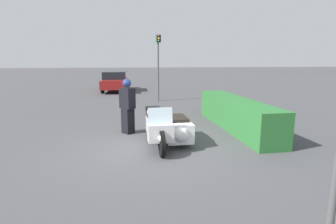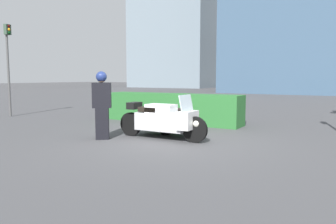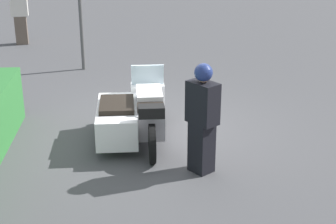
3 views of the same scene
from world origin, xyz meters
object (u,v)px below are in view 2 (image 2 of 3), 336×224
object	(u,v)px
officer_rider	(102,104)
traffic_light_far	(8,57)
police_motorcycle	(168,120)
hedge_bush_curbside	(172,108)

from	to	relation	value
officer_rider	traffic_light_far	bearing A→B (deg)	-143.38
officer_rider	police_motorcycle	bearing A→B (deg)	90.96
officer_rider	hedge_bush_curbside	bearing A→B (deg)	142.55
police_motorcycle	traffic_light_far	world-z (taller)	traffic_light_far
police_motorcycle	officer_rider	bearing A→B (deg)	-142.08
police_motorcycle	hedge_bush_curbside	size ratio (longest dim) A/B	0.51
officer_rider	traffic_light_far	distance (m)	6.89
officer_rider	hedge_bush_curbside	size ratio (longest dim) A/B	0.35
traffic_light_far	police_motorcycle	bearing A→B (deg)	-20.33
hedge_bush_curbside	traffic_light_far	world-z (taller)	traffic_light_far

